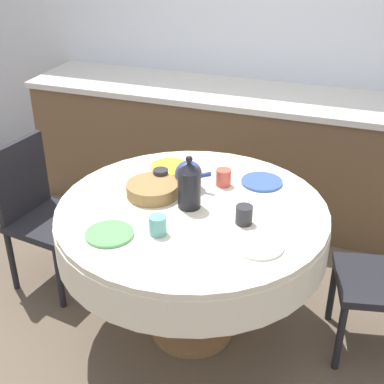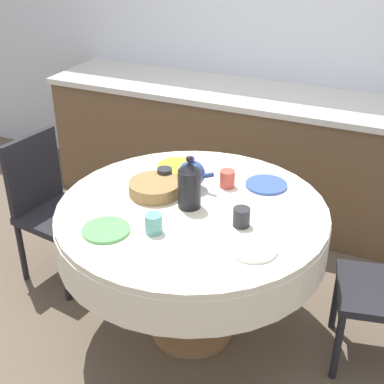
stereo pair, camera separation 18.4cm
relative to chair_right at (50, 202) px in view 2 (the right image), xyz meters
name	(u,v)px [view 2 (the right image)]	position (x,y,z in m)	size (l,w,h in m)	color
ground_plane	(192,329)	(0.98, -0.14, -0.48)	(12.00, 12.00, 0.00)	brown
wall_back	(295,23)	(0.98, 1.54, 0.82)	(7.00, 0.05, 2.60)	silver
kitchen_counter	(271,157)	(0.98, 1.20, -0.03)	(3.24, 0.64, 0.90)	brown
dining_table	(192,229)	(0.98, -0.14, 0.15)	(1.29, 1.29, 0.76)	olive
chair_right	(50,202)	(0.00, 0.00, 0.00)	(0.45, 0.45, 0.87)	black
plate_near_left	(106,230)	(0.72, -0.49, 0.29)	(0.21, 0.21, 0.01)	#5BA85B
cup_near_left	(154,223)	(0.91, -0.41, 0.32)	(0.08, 0.08, 0.09)	#5BA39E
plate_near_right	(252,248)	(1.35, -0.36, 0.29)	(0.21, 0.21, 0.01)	white
cup_near_right	(241,217)	(1.24, -0.20, 0.32)	(0.08, 0.08, 0.09)	#28282D
plate_far_left	(177,166)	(0.73, 0.21, 0.29)	(0.21, 0.21, 0.01)	yellow
cup_far_left	(165,176)	(0.75, 0.01, 0.32)	(0.08, 0.08, 0.09)	#28282D
plate_far_right	(266,185)	(1.23, 0.20, 0.29)	(0.21, 0.21, 0.01)	#3856AD
cup_far_right	(227,179)	(1.05, 0.12, 0.32)	(0.08, 0.08, 0.09)	#CC4C3D
coffee_carafe	(189,185)	(0.96, -0.14, 0.39)	(0.11, 0.11, 0.26)	black
teapot	(192,174)	(0.90, 0.03, 0.36)	(0.19, 0.14, 0.18)	#33478E
bread_basket	(155,188)	(0.76, -0.10, 0.31)	(0.26, 0.26, 0.06)	olive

